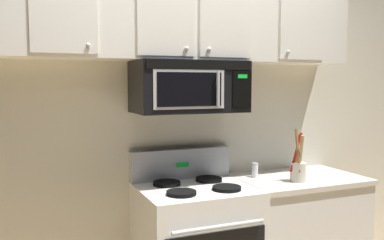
% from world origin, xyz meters
% --- Properties ---
extents(back_wall, '(5.20, 0.10, 2.70)m').
position_xyz_m(back_wall, '(0.00, 0.79, 1.35)').
color(back_wall, silver).
rests_on(back_wall, ground_plane).
extents(over_range_microwave, '(0.76, 0.43, 0.35)m').
position_xyz_m(over_range_microwave, '(-0.00, 0.54, 1.58)').
color(over_range_microwave, black).
extents(upper_cabinets, '(2.50, 0.36, 0.55)m').
position_xyz_m(upper_cabinets, '(-0.00, 0.57, 2.02)').
color(upper_cabinets, white).
extents(counter_segment, '(0.93, 0.65, 0.90)m').
position_xyz_m(counter_segment, '(0.84, 0.43, 0.45)').
color(counter_segment, silver).
rests_on(counter_segment, ground_plane).
extents(utensil_crock_cream, '(0.13, 0.13, 0.38)m').
position_xyz_m(utensil_crock_cream, '(0.74, 0.30, 1.00)').
color(utensil_crock_cream, beige).
rests_on(utensil_crock_cream, counter_segment).
extents(salt_shaker, '(0.05, 0.05, 0.11)m').
position_xyz_m(salt_shaker, '(0.53, 0.54, 0.95)').
color(salt_shaker, white).
rests_on(salt_shaker, counter_segment).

